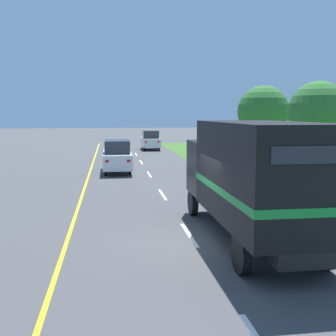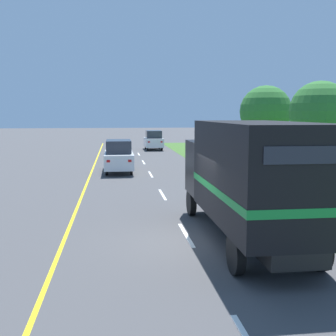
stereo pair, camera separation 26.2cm
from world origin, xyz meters
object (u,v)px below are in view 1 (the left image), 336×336
(horse_trailer_truck, at_px, (252,176))
(lead_car_white_ahead, at_px, (150,140))
(highway_sign, at_px, (316,164))
(lead_car_white, at_px, (117,156))
(roadside_tree_mid, at_px, (263,112))
(roadside_tree_near, at_px, (318,112))

(horse_trailer_truck, bearing_deg, lead_car_white_ahead, 89.72)
(highway_sign, bearing_deg, lead_car_white_ahead, 100.18)
(lead_car_white, height_order, highway_sign, highway_sign)
(lead_car_white_ahead, relative_size, highway_sign, 1.46)
(horse_trailer_truck, xyz_separation_m, lead_car_white_ahead, (0.16, 32.03, -0.97))
(lead_car_white, xyz_separation_m, highway_sign, (8.47, -9.80, 0.52))
(horse_trailer_truck, relative_size, highway_sign, 2.97)
(lead_car_white_ahead, relative_size, roadside_tree_mid, 0.66)
(horse_trailer_truck, distance_m, lead_car_white_ahead, 32.04)
(lead_car_white, height_order, roadside_tree_near, roadside_tree_near)
(horse_trailer_truck, height_order, lead_car_white, horse_trailer_truck)
(lead_car_white_ahead, bearing_deg, highway_sign, -79.82)
(roadside_tree_near, xyz_separation_m, roadside_tree_mid, (0.35, 9.27, 0.06))
(highway_sign, bearing_deg, roadside_tree_near, 62.64)
(highway_sign, bearing_deg, lead_car_white, 130.86)
(highway_sign, bearing_deg, roadside_tree_mid, 78.96)
(highway_sign, distance_m, roadside_tree_mid, 14.25)
(lead_car_white, bearing_deg, highway_sign, -49.14)
(horse_trailer_truck, relative_size, lead_car_white_ahead, 2.04)
(horse_trailer_truck, xyz_separation_m, highway_sign, (4.89, 5.68, -0.42))
(horse_trailer_truck, height_order, roadside_tree_mid, roadside_tree_mid)
(horse_trailer_truck, bearing_deg, lead_car_white, 103.05)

